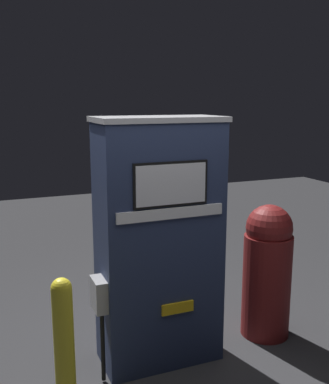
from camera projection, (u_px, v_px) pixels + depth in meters
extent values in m
plane|color=#2D2D30|center=(170.00, 372.00, 3.55)|extent=(14.00, 14.00, 0.00)
cube|color=#232D4C|center=(159.00, 302.00, 3.66)|extent=(0.95, 0.48, 0.98)
cube|color=#232D4C|center=(159.00, 185.00, 3.47)|extent=(0.95, 0.48, 0.97)
cube|color=#99999E|center=(159.00, 119.00, 3.37)|extent=(0.98, 0.51, 0.04)
cube|color=black|center=(171.00, 184.00, 3.24)|extent=(0.58, 0.01, 0.33)
cube|color=silver|center=(171.00, 184.00, 3.23)|extent=(0.54, 0.01, 0.30)
cube|color=silver|center=(171.00, 213.00, 3.28)|extent=(0.83, 0.02, 0.08)
cube|color=gold|center=(178.00, 308.00, 3.45)|extent=(0.26, 0.02, 0.09)
cube|color=#99999E|center=(99.00, 294.00, 3.35)|extent=(0.09, 0.21, 0.24)
cylinder|color=black|center=(103.00, 347.00, 3.36)|extent=(0.03, 0.03, 0.54)
cylinder|color=yellow|center=(65.00, 364.00, 2.78)|extent=(0.13, 0.13, 1.01)
sphere|color=yellow|center=(61.00, 288.00, 2.68)|extent=(0.13, 0.13, 0.13)
cylinder|color=maroon|center=(266.00, 285.00, 4.04)|extent=(0.43, 0.43, 0.94)
sphere|color=maroon|center=(269.00, 228.00, 3.93)|extent=(0.41, 0.41, 0.41)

